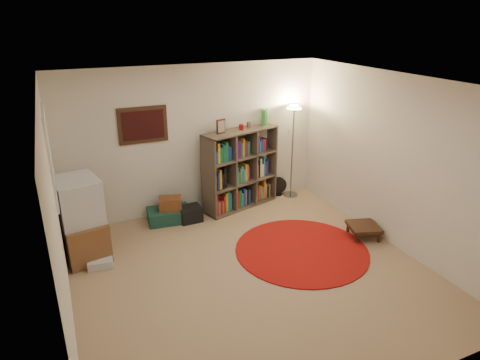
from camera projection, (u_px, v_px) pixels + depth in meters
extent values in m
cube|color=#947657|center=(251.00, 273.00, 5.73)|extent=(4.50, 4.50, 0.02)
cube|color=white|center=(254.00, 83.00, 4.82)|extent=(4.50, 4.50, 0.02)
cube|color=beige|center=(195.00, 140.00, 7.20)|extent=(4.50, 0.02, 2.50)
cube|color=beige|center=(377.00, 285.00, 3.35)|extent=(4.50, 0.02, 2.50)
cube|color=beige|center=(55.00, 219.00, 4.42)|extent=(0.02, 4.50, 2.50)
cube|color=beige|center=(394.00, 162.00, 6.13)|extent=(0.02, 4.50, 2.50)
cube|color=black|center=(143.00, 125.00, 6.72)|extent=(0.78, 0.04, 0.58)
cube|color=#390B0B|center=(143.00, 125.00, 6.71)|extent=(0.66, 0.01, 0.46)
cube|color=white|center=(50.00, 156.00, 5.42)|extent=(0.03, 1.00, 1.20)
cube|color=beige|center=(290.00, 132.00, 7.90)|extent=(0.08, 0.01, 0.12)
cube|color=#4A3D31|center=(240.00, 205.00, 7.72)|extent=(1.46, 0.78, 0.03)
cube|color=#4A3D31|center=(240.00, 131.00, 7.22)|extent=(1.46, 0.78, 0.03)
cube|color=#4A3D31|center=(209.00, 178.00, 7.06)|extent=(0.14, 0.39, 1.40)
cube|color=#4A3D31|center=(269.00, 161.00, 7.88)|extent=(0.14, 0.39, 1.40)
cube|color=#4A3D31|center=(234.00, 166.00, 7.60)|extent=(1.35, 0.41, 1.40)
cube|color=#4A3D31|center=(230.00, 172.00, 7.33)|extent=(0.13, 0.37, 1.34)
cube|color=#4A3D31|center=(250.00, 166.00, 7.61)|extent=(0.13, 0.37, 1.34)
cube|color=#4A3D31|center=(240.00, 181.00, 7.55)|extent=(1.40, 0.74, 0.03)
cube|color=#4A3D31|center=(240.00, 156.00, 7.38)|extent=(1.40, 0.74, 0.03)
cube|color=gold|center=(213.00, 207.00, 7.24)|extent=(0.09, 0.17, 0.30)
cube|color=maroon|center=(215.00, 204.00, 7.25)|extent=(0.08, 0.17, 0.36)
cube|color=#B65516|center=(217.00, 207.00, 7.30)|extent=(0.08, 0.17, 0.24)
cube|color=#42165B|center=(219.00, 206.00, 7.33)|extent=(0.08, 0.16, 0.24)
cube|color=#B65516|center=(221.00, 206.00, 7.35)|extent=(0.08, 0.16, 0.22)
cube|color=maroon|center=(222.00, 203.00, 7.36)|extent=(0.08, 0.16, 0.30)
cube|color=gold|center=(224.00, 201.00, 7.38)|extent=(0.08, 0.16, 0.35)
cube|color=#22757D|center=(226.00, 201.00, 7.40)|extent=(0.08, 0.17, 0.36)
cube|color=#22757D|center=(228.00, 201.00, 7.43)|extent=(0.08, 0.17, 0.33)
cube|color=#42165B|center=(212.00, 184.00, 7.09)|extent=(0.09, 0.17, 0.23)
cube|color=black|center=(214.00, 183.00, 7.11)|extent=(0.08, 0.17, 0.25)
cube|color=navy|center=(216.00, 181.00, 7.13)|extent=(0.08, 0.16, 0.29)
cube|color=gold|center=(218.00, 179.00, 7.14)|extent=(0.08, 0.17, 0.34)
cube|color=black|center=(220.00, 180.00, 7.19)|extent=(0.09, 0.17, 0.26)
cube|color=black|center=(223.00, 177.00, 7.20)|extent=(0.09, 0.17, 0.35)
cube|color=#16722A|center=(211.00, 156.00, 6.91)|extent=(0.09, 0.17, 0.28)
cube|color=navy|center=(214.00, 157.00, 6.95)|extent=(0.09, 0.17, 0.23)
cube|color=gold|center=(216.00, 153.00, 6.96)|extent=(0.08, 0.17, 0.35)
cube|color=#16722A|center=(219.00, 155.00, 7.00)|extent=(0.09, 0.17, 0.26)
cube|color=navy|center=(221.00, 153.00, 7.02)|extent=(0.07, 0.16, 0.32)
cube|color=#16722A|center=(222.00, 153.00, 7.04)|extent=(0.07, 0.16, 0.29)
cube|color=#16722A|center=(224.00, 151.00, 7.06)|extent=(0.09, 0.17, 0.34)
cube|color=navy|center=(226.00, 153.00, 7.09)|extent=(0.07, 0.16, 0.28)
cube|color=navy|center=(228.00, 154.00, 7.13)|extent=(0.09, 0.17, 0.23)
cube|color=maroon|center=(234.00, 198.00, 7.51)|extent=(0.08, 0.17, 0.34)
cube|color=maroon|center=(236.00, 198.00, 7.54)|extent=(0.08, 0.17, 0.31)
cube|color=#16722A|center=(238.00, 198.00, 7.57)|extent=(0.09, 0.17, 0.32)
cube|color=#22757D|center=(240.00, 199.00, 7.61)|extent=(0.08, 0.17, 0.24)
cube|color=navy|center=(242.00, 196.00, 7.62)|extent=(0.09, 0.17, 0.32)
cube|color=olive|center=(244.00, 197.00, 7.65)|extent=(0.07, 0.16, 0.29)
cube|color=black|center=(245.00, 195.00, 7.67)|extent=(0.08, 0.16, 0.32)
cube|color=navy|center=(247.00, 196.00, 7.70)|extent=(0.09, 0.17, 0.27)
cube|color=#42165B|center=(234.00, 177.00, 7.36)|extent=(0.07, 0.16, 0.24)
cube|color=#22757D|center=(235.00, 175.00, 7.37)|extent=(0.08, 0.16, 0.29)
cube|color=#16722A|center=(237.00, 177.00, 7.41)|extent=(0.08, 0.16, 0.23)
cube|color=olive|center=(238.00, 175.00, 7.42)|extent=(0.07, 0.16, 0.27)
cube|color=#22757D|center=(240.00, 174.00, 7.43)|extent=(0.07, 0.16, 0.29)
cube|color=#22757D|center=(242.00, 175.00, 7.47)|extent=(0.09, 0.17, 0.24)
cube|color=gold|center=(243.00, 172.00, 7.48)|extent=(0.07, 0.16, 0.32)
cube|color=#B65516|center=(245.00, 172.00, 7.50)|extent=(0.08, 0.16, 0.31)
cube|color=#42165B|center=(246.00, 173.00, 7.53)|extent=(0.07, 0.16, 0.25)
cube|color=#22757D|center=(233.00, 152.00, 7.19)|extent=(0.07, 0.16, 0.24)
cube|color=#42165B|center=(235.00, 149.00, 7.20)|extent=(0.08, 0.17, 0.33)
cube|color=#42165B|center=(237.00, 149.00, 7.23)|extent=(0.09, 0.17, 0.32)
cube|color=#16722A|center=(239.00, 150.00, 7.27)|extent=(0.08, 0.17, 0.26)
cube|color=gold|center=(241.00, 147.00, 7.28)|extent=(0.07, 0.16, 0.34)
cube|color=maroon|center=(243.00, 148.00, 7.31)|extent=(0.07, 0.16, 0.30)
cube|color=#42165B|center=(244.00, 149.00, 7.34)|extent=(0.08, 0.16, 0.24)
cube|color=#16722A|center=(246.00, 148.00, 7.36)|extent=(0.09, 0.17, 0.26)
cube|color=#42165B|center=(254.00, 192.00, 7.79)|extent=(0.08, 0.16, 0.34)
cube|color=maroon|center=(255.00, 193.00, 7.83)|extent=(0.08, 0.16, 0.26)
cube|color=olive|center=(257.00, 192.00, 7.84)|extent=(0.07, 0.16, 0.30)
cube|color=#B65516|center=(258.00, 192.00, 7.87)|extent=(0.09, 0.17, 0.27)
cube|color=#22757D|center=(260.00, 192.00, 7.91)|extent=(0.09, 0.17, 0.24)
cube|color=#B65516|center=(262.00, 189.00, 7.92)|extent=(0.08, 0.16, 0.33)
cube|color=olive|center=(264.00, 190.00, 7.95)|extent=(0.08, 0.16, 0.28)
cube|color=black|center=(265.00, 191.00, 7.99)|extent=(0.08, 0.16, 0.22)
cube|color=olive|center=(267.00, 189.00, 8.00)|extent=(0.08, 0.16, 0.26)
cube|color=#42165B|center=(254.00, 171.00, 7.64)|extent=(0.07, 0.16, 0.23)
cube|color=olive|center=(255.00, 171.00, 7.66)|extent=(0.07, 0.16, 0.23)
cube|color=black|center=(257.00, 168.00, 7.67)|extent=(0.08, 0.16, 0.32)
cube|color=silver|center=(258.00, 167.00, 7.69)|extent=(0.08, 0.16, 0.35)
cube|color=silver|center=(260.00, 170.00, 7.73)|extent=(0.08, 0.17, 0.23)
cube|color=#22757D|center=(262.00, 166.00, 7.73)|extent=(0.07, 0.16, 0.36)
cube|color=#42165B|center=(263.00, 168.00, 7.78)|extent=(0.08, 0.16, 0.26)
cube|color=navy|center=(265.00, 166.00, 7.79)|extent=(0.07, 0.16, 0.30)
cube|color=#22757D|center=(255.00, 144.00, 7.46)|extent=(0.09, 0.17, 0.35)
cube|color=#42165B|center=(256.00, 144.00, 7.49)|extent=(0.07, 0.16, 0.32)
cube|color=#22757D|center=(258.00, 146.00, 7.53)|extent=(0.07, 0.16, 0.22)
cube|color=navy|center=(259.00, 146.00, 7.55)|extent=(0.07, 0.16, 0.24)
cube|color=navy|center=(260.00, 145.00, 7.57)|extent=(0.07, 0.16, 0.23)
cube|color=maroon|center=(262.00, 145.00, 7.59)|extent=(0.09, 0.17, 0.24)
cube|color=black|center=(264.00, 144.00, 7.62)|extent=(0.08, 0.16, 0.23)
cube|color=black|center=(221.00, 126.00, 6.94)|extent=(0.17, 0.07, 0.24)
cube|color=gray|center=(221.00, 127.00, 6.93)|extent=(0.13, 0.05, 0.19)
cylinder|color=maroon|center=(241.00, 127.00, 7.21)|extent=(0.10, 0.10, 0.09)
cylinder|color=gray|center=(248.00, 125.00, 7.30)|extent=(0.09, 0.09, 0.11)
cylinder|color=#338537|center=(264.00, 118.00, 7.44)|extent=(0.10, 0.10, 0.28)
cylinder|color=#338537|center=(265.00, 116.00, 7.55)|extent=(0.10, 0.10, 0.28)
cylinder|color=gray|center=(290.00, 195.00, 8.16)|extent=(0.30, 0.30, 0.03)
cylinder|color=gray|center=(292.00, 154.00, 7.86)|extent=(0.03, 0.03, 1.62)
cone|color=gray|center=(294.00, 108.00, 7.55)|extent=(0.37, 0.37, 0.13)
cylinder|color=#FFD88C|center=(294.00, 108.00, 7.55)|extent=(0.29, 0.29, 0.02)
cylinder|color=black|center=(278.00, 194.00, 8.18)|extent=(0.18, 0.18, 0.03)
cylinder|color=black|center=(278.00, 190.00, 8.15)|extent=(0.04, 0.04, 0.13)
cylinder|color=black|center=(278.00, 185.00, 8.09)|extent=(0.32, 0.10, 0.31)
cube|color=brown|center=(83.00, 238.00, 6.04)|extent=(0.69, 0.89, 0.56)
cube|color=#BBBAC0|center=(77.00, 200.00, 5.82)|extent=(0.67, 0.76, 0.61)
cube|color=black|center=(98.00, 195.00, 5.97)|extent=(0.12, 0.57, 0.51)
cube|color=black|center=(99.00, 195.00, 5.97)|extent=(0.10, 0.51, 0.45)
cube|color=#BBBAC0|center=(100.00, 262.00, 5.86)|extent=(0.36, 0.32, 0.11)
cube|color=#14392F|center=(169.00, 215.00, 7.11)|extent=(0.72, 0.51, 0.22)
cube|color=#5C2E17|center=(170.00, 203.00, 7.02)|extent=(0.42, 0.35, 0.21)
cube|color=black|center=(190.00, 214.00, 7.11)|extent=(0.37, 0.31, 0.25)
cylinder|color=maroon|center=(302.00, 250.00, 6.25)|extent=(1.94, 1.94, 0.02)
cube|color=black|center=(364.00, 227.00, 6.57)|extent=(0.57, 0.57, 0.05)
cube|color=black|center=(356.00, 239.00, 6.42)|extent=(0.05, 0.05, 0.16)
cube|color=black|center=(379.00, 237.00, 6.46)|extent=(0.05, 0.05, 0.16)
cube|color=black|center=(348.00, 228.00, 6.75)|extent=(0.05, 0.05, 0.16)
cube|color=black|center=(370.00, 226.00, 6.79)|extent=(0.05, 0.05, 0.16)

